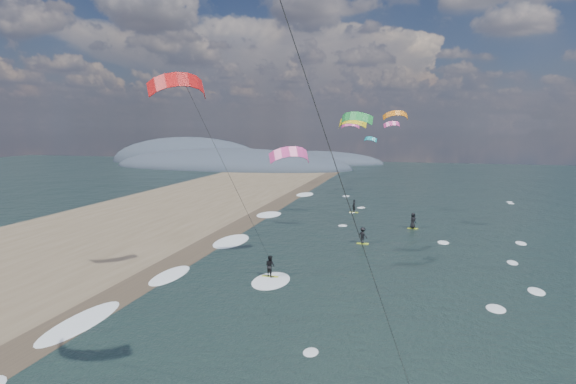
# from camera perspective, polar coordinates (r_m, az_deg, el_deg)

# --- Properties ---
(wet_sand_strip) EXTENTS (3.00, 240.00, 0.00)m
(wet_sand_strip) POSITION_cam_1_polar(r_m,az_deg,el_deg) (33.70, -19.74, -11.65)
(wet_sand_strip) COLOR #382D23
(wet_sand_strip) RESTS_ON ground
(coastal_hills) EXTENTS (80.00, 41.00, 15.00)m
(coastal_hills) POSITION_cam_1_polar(r_m,az_deg,el_deg) (134.46, -7.60, 3.22)
(coastal_hills) COLOR #3D4756
(coastal_hills) RESTS_ON ground
(kitesurfer_near_a) EXTENTS (7.51, 8.29, 16.73)m
(kitesurfer_near_a) POSITION_cam_1_polar(r_m,az_deg,el_deg) (12.11, 1.58, 14.19)
(kitesurfer_near_a) COLOR #C4E027
(kitesurfer_near_a) RESTS_ON ground
(kitesurfer_near_b) EXTENTS (6.88, 9.10, 14.68)m
(kitesurfer_near_b) POSITION_cam_1_polar(r_m,az_deg,el_deg) (30.86, -8.64, 4.80)
(kitesurfer_near_b) COLOR #C4E027
(kitesurfer_near_b) RESTS_ON ground
(far_kitesurfers) EXTENTS (8.41, 16.80, 1.73)m
(far_kitesurfers) POSITION_cam_1_polar(r_m,az_deg,el_deg) (51.28, 10.85, -3.65)
(far_kitesurfers) COLOR #C4E027
(far_kitesurfers) RESTS_ON ground
(bg_kite_field) EXTENTS (11.92, 76.45, 6.58)m
(bg_kite_field) POSITION_cam_1_polar(r_m,az_deg,el_deg) (72.75, 9.88, 8.12)
(bg_kite_field) COLOR teal
(bg_kite_field) RESTS_ON ground
(shoreline_surf) EXTENTS (2.40, 79.40, 0.11)m
(shoreline_surf) POSITION_cam_1_polar(r_m,az_deg,el_deg) (36.90, -13.94, -9.69)
(shoreline_surf) COLOR white
(shoreline_surf) RESTS_ON ground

